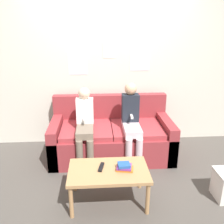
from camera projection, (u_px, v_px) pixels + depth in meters
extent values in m
plane|color=#4C4742|center=(114.00, 174.00, 3.35)|extent=(10.00, 10.00, 0.00)
cube|color=beige|center=(109.00, 64.00, 3.95)|extent=(8.00, 0.06, 2.60)
cube|color=silver|center=(78.00, 63.00, 3.88)|extent=(0.30, 0.00, 0.35)
cube|color=white|center=(109.00, 46.00, 3.83)|extent=(0.20, 0.00, 0.35)
cube|color=silver|center=(140.00, 60.00, 3.93)|extent=(0.31, 0.00, 0.34)
cube|color=maroon|center=(112.00, 143.00, 3.78)|extent=(1.78, 0.89, 0.41)
cube|color=maroon|center=(110.00, 108.00, 3.99)|extent=(1.78, 0.14, 0.45)
cube|color=maroon|center=(57.00, 140.00, 3.70)|extent=(0.14, 0.89, 0.57)
cube|color=maroon|center=(165.00, 136.00, 3.80)|extent=(0.14, 0.89, 0.57)
cube|color=#A1343A|center=(87.00, 130.00, 3.64)|extent=(0.73, 0.73, 0.07)
cube|color=#A1343A|center=(137.00, 128.00, 3.69)|extent=(0.73, 0.73, 0.07)
cube|color=#AD7F51|center=(108.00, 171.00, 2.71)|extent=(0.87, 0.53, 0.04)
cylinder|color=#AD7F51|center=(71.00, 202.00, 2.54)|extent=(0.04, 0.04, 0.37)
cylinder|color=#AD7F51|center=(148.00, 199.00, 2.59)|extent=(0.04, 0.04, 0.37)
cylinder|color=#AD7F51|center=(74.00, 177.00, 2.96)|extent=(0.04, 0.04, 0.37)
cylinder|color=#AD7F51|center=(140.00, 174.00, 3.01)|extent=(0.04, 0.04, 0.37)
cylinder|color=#756656|center=(80.00, 157.00, 3.29)|extent=(0.09, 0.09, 0.48)
cylinder|color=#756656|center=(90.00, 157.00, 3.30)|extent=(0.09, 0.09, 0.48)
cube|color=#756656|center=(85.00, 129.00, 3.46)|extent=(0.23, 0.55, 0.09)
cube|color=white|center=(85.00, 110.00, 3.54)|extent=(0.24, 0.16, 0.35)
sphere|color=beige|center=(84.00, 93.00, 3.46)|extent=(0.16, 0.16, 0.16)
cube|color=white|center=(85.00, 119.00, 3.43)|extent=(0.03, 0.12, 0.03)
cylinder|color=silver|center=(129.00, 156.00, 3.33)|extent=(0.09, 0.09, 0.48)
cylinder|color=silver|center=(139.00, 155.00, 3.34)|extent=(0.09, 0.09, 0.48)
cube|color=silver|center=(131.00, 128.00, 3.51)|extent=(0.23, 0.55, 0.09)
cube|color=#1E232D|center=(130.00, 108.00, 3.58)|extent=(0.24, 0.16, 0.40)
sphere|color=tan|center=(131.00, 89.00, 3.48)|extent=(0.17, 0.17, 0.17)
cube|color=white|center=(132.00, 117.00, 3.46)|extent=(0.03, 0.12, 0.03)
cube|color=black|center=(101.00, 167.00, 2.73)|extent=(0.08, 0.17, 0.02)
cube|color=orange|center=(125.00, 169.00, 2.70)|extent=(0.20, 0.15, 0.02)
cube|color=#7A3389|center=(124.00, 167.00, 2.70)|extent=(0.18, 0.16, 0.02)
cube|color=#23519E|center=(124.00, 165.00, 2.68)|extent=(0.13, 0.12, 0.03)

